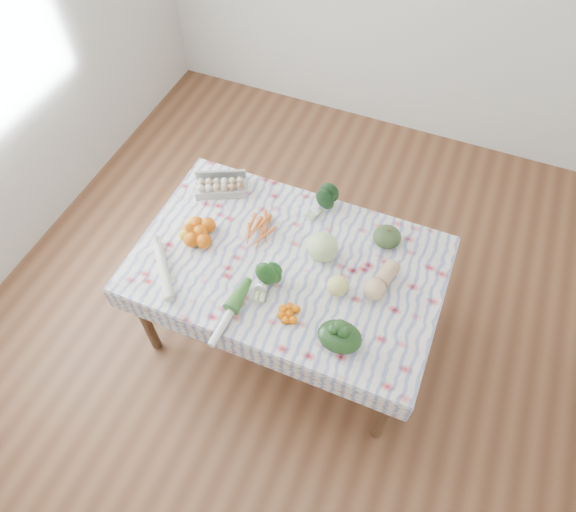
# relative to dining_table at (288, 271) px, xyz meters

# --- Properties ---
(ground) EXTENTS (4.50, 4.50, 0.00)m
(ground) POSITION_rel_dining_table_xyz_m (0.00, 0.00, -0.68)
(ground) COLOR brown
(ground) RESTS_ON ground
(dining_table) EXTENTS (1.60, 1.00, 0.75)m
(dining_table) POSITION_rel_dining_table_xyz_m (0.00, 0.00, 0.00)
(dining_table) COLOR brown
(dining_table) RESTS_ON ground
(tablecloth) EXTENTS (1.66, 1.06, 0.01)m
(tablecloth) POSITION_rel_dining_table_xyz_m (0.00, 0.00, 0.08)
(tablecloth) COLOR white
(tablecloth) RESTS_ON dining_table
(egg_carton) EXTENTS (0.32, 0.24, 0.08)m
(egg_carton) POSITION_rel_dining_table_xyz_m (-0.56, 0.32, 0.12)
(egg_carton) COLOR #ADADA7
(egg_carton) RESTS_ON tablecloth
(carrot_bunch) EXTENTS (0.21, 0.20, 0.04)m
(carrot_bunch) POSITION_rel_dining_table_xyz_m (-0.24, 0.13, 0.10)
(carrot_bunch) COLOR orange
(carrot_bunch) RESTS_ON tablecloth
(kale_bunch) EXTENTS (0.19, 0.18, 0.14)m
(kale_bunch) POSITION_rel_dining_table_xyz_m (0.03, 0.42, 0.15)
(kale_bunch) COLOR #153316
(kale_bunch) RESTS_ON tablecloth
(kabocha_squash) EXTENTS (0.18, 0.18, 0.10)m
(kabocha_squash) POSITION_rel_dining_table_xyz_m (0.45, 0.33, 0.13)
(kabocha_squash) COLOR #374C26
(kabocha_squash) RESTS_ON tablecloth
(cabbage) EXTENTS (0.20, 0.20, 0.16)m
(cabbage) POSITION_rel_dining_table_xyz_m (0.16, 0.11, 0.17)
(cabbage) COLOR #B9D286
(cabbage) RESTS_ON tablecloth
(butternut_squash) EXTENTS (0.17, 0.26, 0.11)m
(butternut_squash) POSITION_rel_dining_table_xyz_m (0.51, 0.05, 0.14)
(butternut_squash) COLOR tan
(butternut_squash) RESTS_ON tablecloth
(orange_cluster) EXTENTS (0.33, 0.33, 0.09)m
(orange_cluster) POSITION_rel_dining_table_xyz_m (-0.52, -0.03, 0.13)
(orange_cluster) COLOR #DE5E09
(orange_cluster) RESTS_ON tablecloth
(broccoli) EXTENTS (0.19, 0.19, 0.12)m
(broccoli) POSITION_rel_dining_table_xyz_m (-0.06, -0.18, 0.14)
(broccoli) COLOR #1B5018
(broccoli) RESTS_ON tablecloth
(mandarin_cluster) EXTENTS (0.17, 0.17, 0.04)m
(mandarin_cluster) POSITION_rel_dining_table_xyz_m (0.13, -0.30, 0.11)
(mandarin_cluster) COLOR orange
(mandarin_cluster) RESTS_ON tablecloth
(grapefruit) EXTENTS (0.11, 0.11, 0.11)m
(grapefruit) POSITION_rel_dining_table_xyz_m (0.31, -0.07, 0.14)
(grapefruit) COLOR #E3DD72
(grapefruit) RESTS_ON tablecloth
(spinach_bag) EXTENTS (0.25, 0.21, 0.10)m
(spinach_bag) POSITION_rel_dining_table_xyz_m (0.41, -0.34, 0.13)
(spinach_bag) COLOR black
(spinach_bag) RESTS_ON tablecloth
(daikon) EXTENTS (0.28, 0.32, 0.05)m
(daikon) POSITION_rel_dining_table_xyz_m (-0.58, -0.33, 0.11)
(daikon) COLOR silver
(daikon) RESTS_ON tablecloth
(leek) EXTENTS (0.06, 0.39, 0.04)m
(leek) POSITION_rel_dining_table_xyz_m (-0.14, -0.41, 0.11)
(leek) COLOR white
(leek) RESTS_ON tablecloth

